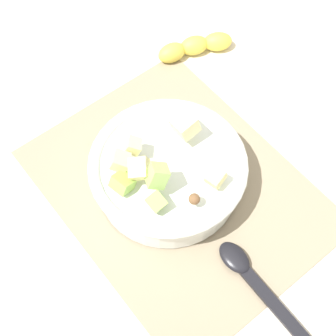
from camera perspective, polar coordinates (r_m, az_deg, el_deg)
The scene contains 5 objects.
ground_plane at distance 0.83m, azimuth 1.09°, elevation -2.34°, with size 2.40×2.40×0.00m, color silver.
placemat at distance 0.83m, azimuth 1.09°, elevation -2.25°, with size 0.46×0.36×0.01m, color gray.
salad_bowl at distance 0.80m, azimuth -0.03°, elevation -0.33°, with size 0.25×0.25×0.12m.
serving_spoon at distance 0.77m, azimuth 9.73°, elevation -12.46°, with size 0.22×0.04×0.01m.
banana_whole at distance 1.00m, azimuth 3.00°, elevation 13.42°, with size 0.09×0.15×0.04m.
Camera 1 is at (-0.30, 0.26, 0.74)m, focal length 54.50 mm.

